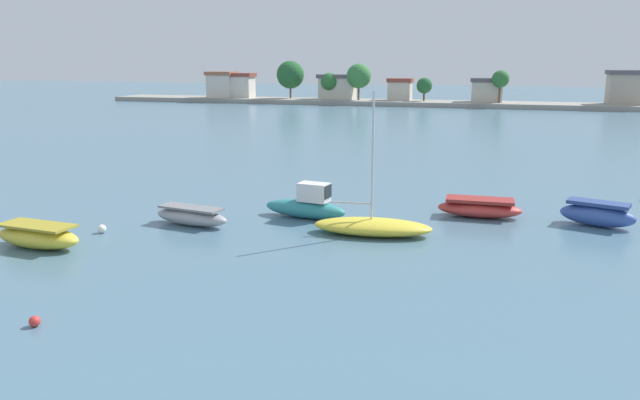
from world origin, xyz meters
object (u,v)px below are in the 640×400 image
Objects in this scene: moored_boat_7 at (597,214)px; moored_boat_5 at (373,226)px; moored_boat_6 at (479,208)px; moored_boat_3 at (191,216)px; mooring_buoy_0 at (35,321)px; moored_boat_4 at (307,206)px; mooring_buoy_1 at (102,229)px; moored_boat_2 at (38,236)px.

moored_boat_5 is at bearing -137.46° from moored_boat_7.
moored_boat_3 is at bearing -158.41° from moored_boat_6.
moored_boat_7 is 10.83× the size of mooring_buoy_0.
moored_boat_5 is 19.33× the size of mooring_buoy_0.
moored_boat_4 reaches higher than moored_boat_7.
moored_boat_5 is at bearing 14.39° from moored_boat_3.
moored_boat_6 is 12.56× the size of mooring_buoy_0.
mooring_buoy_0 is at bearing -76.27° from moored_boat_3.
moored_boat_3 is 19.74m from moored_boat_7.
moored_boat_6 is 21.29m from mooring_buoy_0.
moored_boat_5 reaches higher than moored_boat_4.
mooring_buoy_1 is at bearing -134.94° from moored_boat_3.
moored_boat_6 is at bearing 31.36° from moored_boat_3.
moored_boat_2 is 0.93× the size of moored_boat_4.
moored_boat_4 is at bearing 38.80° from moored_boat_3.
moored_boat_2 is 20.95m from moored_boat_6.
moored_boat_3 reaches higher than mooring_buoy_0.
moored_boat_7 is (10.12, 4.63, 0.18)m from moored_boat_5.
moored_boat_4 is (9.49, 8.08, 0.15)m from moored_boat_2.
moored_boat_7 is at bearing 18.59° from moored_boat_5.
moored_boat_2 is at bearing -114.35° from mooring_buoy_1.
moored_boat_5 is at bearing 28.40° from moored_boat_2.
moored_boat_6 is 5.54m from moored_boat_7.
mooring_buoy_0 is (5.64, -6.53, -0.33)m from moored_boat_2.
mooring_buoy_1 is (-16.70, -8.20, -0.26)m from moored_boat_6.
mooring_buoy_0 is 0.84× the size of mooring_buoy_1.
moored_boat_5 is 11.13m from moored_boat_7.
moored_boat_7 is 24.80m from mooring_buoy_0.
mooring_buoy_1 is at bearing 115.73° from mooring_buoy_0.
moored_boat_2 is 8.63m from mooring_buoy_0.
moored_boat_2 reaches higher than moored_boat_3.
moored_boat_7 is at bearing 44.08° from mooring_buoy_0.
moored_boat_3 is 4.14m from mooring_buoy_1.
moored_boat_4 is 4.33m from moored_boat_5.
moored_boat_3 is 11.73m from mooring_buoy_0.
moored_boat_4 is 11.41× the size of mooring_buoy_1.
moored_boat_4 is 14.21m from moored_boat_7.
mooring_buoy_1 is at bearing -170.21° from moored_boat_5.
moored_boat_3 is 10.46× the size of mooring_buoy_1.
moored_boat_2 is 0.65× the size of moored_boat_5.
mooring_buoy_1 is (-22.24, -8.06, -0.38)m from moored_boat_7.
moored_boat_7 reaches higher than moored_boat_3.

